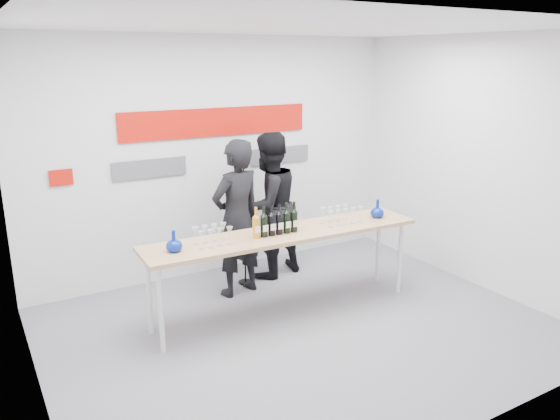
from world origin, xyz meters
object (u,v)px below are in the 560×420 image
at_px(tasting_table, 285,238).
at_px(presenter_right, 268,206).
at_px(presenter_left, 237,219).
at_px(mic_stand, 245,248).

height_order(tasting_table, presenter_right, presenter_right).
bearing_deg(presenter_left, tasting_table, 92.87).
bearing_deg(mic_stand, presenter_right, 1.54).
relative_size(tasting_table, presenter_right, 1.68).
relative_size(presenter_left, presenter_right, 1.00).
distance_m(presenter_right, mic_stand, 0.61).
bearing_deg(mic_stand, presenter_left, -148.26).
bearing_deg(presenter_right, tasting_table, 56.74).
bearing_deg(presenter_left, mic_stand, -148.01).
height_order(tasting_table, presenter_left, presenter_left).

